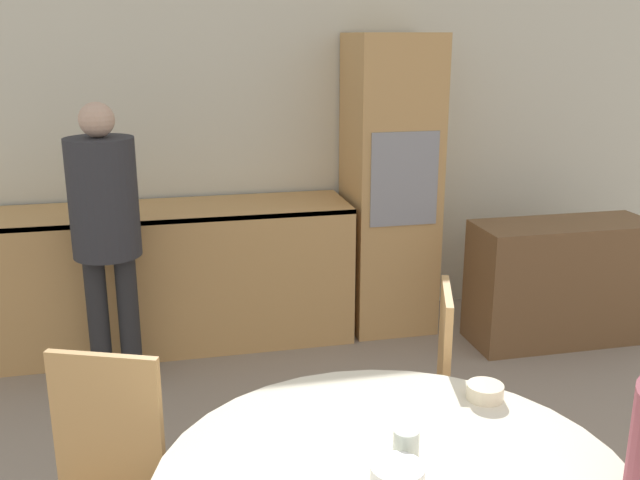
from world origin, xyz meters
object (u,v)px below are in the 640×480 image
Objects in this scene: chair_far_right at (421,389)px; person_standing at (105,217)px; sideboard at (560,282)px; bowl_centre at (485,392)px; bowl_far at (397,474)px; cup at (406,443)px; oven_unit at (390,185)px.

person_standing reaches higher than chair_far_right.
bowl_centre is at bearing -127.46° from sideboard.
person_standing is 2.49m from bowl_far.
cup reaches higher than bowl_centre.
chair_far_right reaches higher than cup.
oven_unit reaches higher than cup.
bowl_centre is at bearing -100.49° from oven_unit.
chair_far_right reaches higher than bowl_far.
bowl_far is (-0.91, -2.84, -0.21)m from oven_unit.
oven_unit is at bearing 79.51° from bowl_centre.
bowl_centre is (0.38, 0.27, -0.02)m from cup.
bowl_centre and bowl_far have the same top height.
sideboard is 2.90m from person_standing.
person_standing reaches higher than bowl_centre.
sideboard is at bearing -27.26° from oven_unit.
oven_unit is 2.85m from cup.
person_standing is at bearing 125.32° from bowl_centre.
cup is (-1.86, -2.19, 0.39)m from sideboard.
cup is at bearing -107.10° from oven_unit.
bowl_far is at bearing -129.74° from sideboard.
chair_far_right is at bearing -47.46° from person_standing.
chair_far_right is 2.00m from person_standing.
chair_far_right is at bearing 95.09° from bowl_centre.
sideboard is 7.66× the size of bowl_far.
bowl_centre is at bearing 34.93° from cup.
chair_far_right is 6.42× the size of bowl_far.
sideboard is at bearing 49.73° from cup.
bowl_centre is (0.04, -0.48, 0.23)m from chair_far_right.
chair_far_right is 7.75× the size of bowl_centre.
bowl_far is at bearing -5.32° from chair_far_right.
person_standing reaches higher than bowl_far.
person_standing is at bearing 114.07° from cup.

